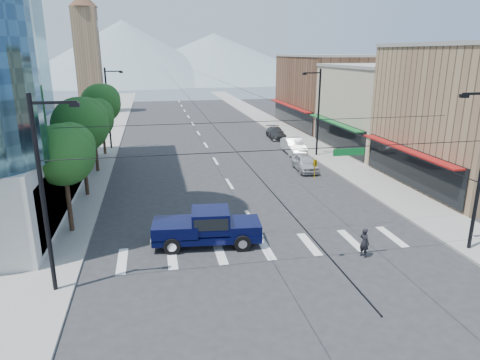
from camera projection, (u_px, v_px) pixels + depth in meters
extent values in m
plane|color=#28282B|center=(276.00, 260.00, 22.63)|extent=(160.00, 160.00, 0.00)
cube|color=gray|center=(108.00, 133.00, 57.86)|extent=(4.00, 120.00, 0.15)
cube|color=gray|center=(279.00, 127.00, 62.47)|extent=(4.00, 120.00, 0.15)
cube|color=tan|center=(389.00, 109.00, 47.72)|extent=(12.00, 14.00, 9.00)
cube|color=brown|center=(332.00, 92.00, 62.59)|extent=(12.00, 18.00, 10.00)
cube|color=#8C6B4C|center=(89.00, 62.00, 75.10)|extent=(4.00, 4.00, 18.00)
cone|color=gray|center=(124.00, 51.00, 157.43)|extent=(80.00, 80.00, 22.00)
cone|color=gray|center=(214.00, 57.00, 174.11)|extent=(90.00, 90.00, 18.00)
cylinder|color=black|center=(68.00, 197.00, 25.47)|extent=(0.28, 0.28, 4.55)
sphere|color=#24531B|center=(63.00, 155.00, 24.72)|extent=(3.64, 3.64, 3.64)
sphere|color=#24531B|center=(71.00, 147.00, 24.97)|extent=(2.86, 2.86, 2.86)
cylinder|color=black|center=(84.00, 164.00, 31.96)|extent=(0.28, 0.28, 5.11)
sphere|color=#24531B|center=(80.00, 125.00, 31.12)|extent=(4.09, 4.09, 4.09)
sphere|color=#24531B|center=(86.00, 119.00, 31.37)|extent=(3.21, 3.21, 3.21)
cylinder|color=black|center=(96.00, 148.00, 38.61)|extent=(0.28, 0.28, 4.55)
sphere|color=#24531B|center=(93.00, 119.00, 37.87)|extent=(3.64, 3.64, 3.64)
sphere|color=#24531B|center=(98.00, 114.00, 38.11)|extent=(2.86, 2.86, 2.86)
cylinder|color=black|center=(103.00, 131.00, 45.10)|extent=(0.28, 0.28, 5.11)
sphere|color=#24531B|center=(101.00, 104.00, 44.27)|extent=(4.09, 4.09, 4.09)
sphere|color=#24531B|center=(105.00, 99.00, 44.51)|extent=(3.21, 3.21, 3.21)
cylinder|color=black|center=(43.00, 199.00, 18.34)|extent=(0.20, 0.20, 9.00)
cylinder|color=black|center=(286.00, 150.00, 19.92)|extent=(21.60, 0.04, 0.04)
imported|color=gold|center=(315.00, 170.00, 20.51)|extent=(0.16, 0.20, 1.00)
cube|color=#0C6626|center=(349.00, 152.00, 20.61)|extent=(1.60, 0.06, 0.35)
cylinder|color=black|center=(108.00, 109.00, 47.44)|extent=(0.20, 0.20, 9.00)
cube|color=black|center=(113.00, 71.00, 46.44)|extent=(1.80, 0.12, 0.12)
cube|color=black|center=(121.00, 72.00, 46.62)|extent=(0.40, 0.25, 0.18)
cylinder|color=black|center=(318.00, 114.00, 44.07)|extent=(0.20, 0.20, 9.00)
cube|color=black|center=(312.00, 73.00, 42.73)|extent=(1.80, 0.12, 0.12)
cube|color=black|center=(304.00, 74.00, 42.60)|extent=(0.40, 0.25, 0.18)
cube|color=black|center=(207.00, 235.00, 24.33)|extent=(6.24, 2.80, 0.39)
cube|color=black|center=(244.00, 226.00, 24.41)|extent=(1.96, 2.26, 0.61)
cube|color=black|center=(211.00, 220.00, 24.10)|extent=(2.29, 2.24, 1.21)
cube|color=black|center=(211.00, 218.00, 24.06)|extent=(2.07, 2.25, 0.66)
cube|color=black|center=(175.00, 228.00, 24.02)|extent=(2.74, 2.45, 0.72)
cube|color=silver|center=(260.00, 232.00, 24.62)|extent=(0.34, 2.09, 0.39)
cube|color=silver|center=(153.00, 237.00, 24.04)|extent=(0.34, 2.09, 0.33)
cylinder|color=black|center=(242.00, 243.00, 23.55)|extent=(0.95, 0.42, 0.92)
cylinder|color=black|center=(239.00, 228.00, 25.55)|extent=(0.95, 0.42, 0.92)
cylinder|color=black|center=(172.00, 246.00, 23.19)|extent=(0.95, 0.42, 0.92)
cylinder|color=black|center=(174.00, 231.00, 25.18)|extent=(0.95, 0.42, 0.92)
imported|color=black|center=(364.00, 243.00, 22.81)|extent=(0.59, 0.70, 1.63)
imported|color=silver|center=(305.00, 163.00, 39.57)|extent=(2.04, 4.48, 1.49)
imported|color=silver|center=(293.00, 146.00, 46.32)|extent=(1.97, 5.13, 1.67)
imported|color=#2F2F31|center=(276.00, 133.00, 54.63)|extent=(2.26, 4.90, 1.39)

